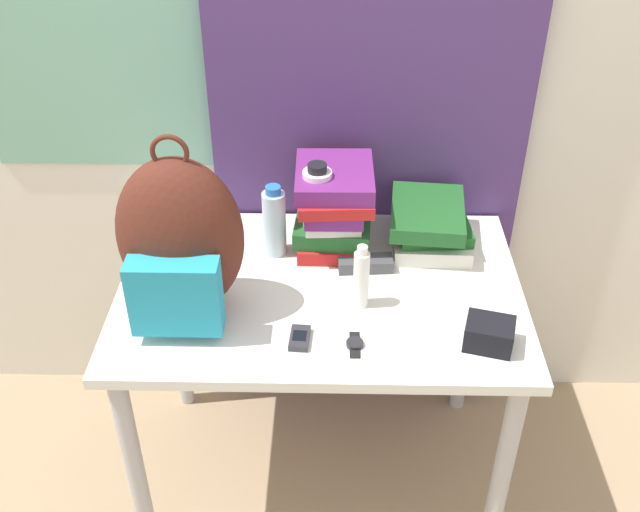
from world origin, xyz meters
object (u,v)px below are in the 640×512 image
book_stack_center (430,225)px  cell_phone (300,338)px  sports_bottle (317,211)px  backpack (180,242)px  water_bottle (274,222)px  sunglasses_case (365,264)px  book_stack_left (333,205)px  sunscreen_bottle (361,278)px  wristwatch (355,344)px  camera_pouch (489,334)px

book_stack_center → cell_phone: 0.56m
sports_bottle → backpack: bearing=-141.3°
backpack → water_bottle: backpack is taller
book_stack_center → sunglasses_case: size_ratio=1.85×
book_stack_center → book_stack_left: bearing=-179.5°
book_stack_center → backpack: bearing=-154.4°
sports_bottle → sunscreen_bottle: 0.27m
water_bottle → sports_bottle: sports_bottle is taller
water_bottle → sunglasses_case: size_ratio=1.39×
book_stack_center → sunscreen_bottle: (-0.20, -0.28, 0.02)m
sunscreen_bottle → sunglasses_case: sunscreen_bottle is taller
backpack → sunscreen_bottle: bearing=3.2°
wristwatch → sunglasses_case: bearing=83.7°
sunglasses_case → wristwatch: (-0.03, -0.31, -0.01)m
sunglasses_case → wristwatch: size_ratio=1.66×
book_stack_center → sports_bottle: 0.33m
sports_bottle → sunscreen_bottle: sports_bottle is taller
sports_bottle → cell_phone: bearing=-95.2°
sunscreen_bottle → wristwatch: sunscreen_bottle is taller
cell_phone → wristwatch: 0.13m
cell_phone → backpack: bearing=157.8°
water_bottle → wristwatch: (0.22, -0.39, -0.10)m
book_stack_center → wristwatch: 0.50m
water_bottle → cell_phone: size_ratio=2.46×
book_stack_center → cell_phone: bearing=-129.5°
camera_pouch → wristwatch: 0.32m
water_bottle → sunscreen_bottle: size_ratio=1.17×
sports_bottle → wristwatch: 0.43m
book_stack_left → cell_phone: size_ratio=3.35×
camera_pouch → sunglasses_case: bearing=133.5°
backpack → water_bottle: size_ratio=2.27×
backpack → book_stack_center: 0.73m
wristwatch → book_stack_center: bearing=63.6°
water_bottle → sunglasses_case: water_bottle is taller
sunscreen_bottle → camera_pouch: bearing=-26.0°
book_stack_center → camera_pouch: size_ratio=2.12×
sunglasses_case → cell_phone: bearing=-119.5°
book_stack_left → book_stack_center: size_ratio=1.02×
book_stack_center → camera_pouch: 0.45m
backpack → book_stack_center: bearing=25.6°
book_stack_left → wristwatch: (0.06, -0.44, -0.12)m
backpack → wristwatch: 0.49m
water_bottle → sports_bottle: size_ratio=0.76×
book_stack_center → sports_bottle: bearing=-171.5°
book_stack_center → sunscreen_bottle: bearing=-125.4°
camera_pouch → wristwatch: camera_pouch is taller
backpack → wristwatch: (0.43, -0.13, -0.20)m
book_stack_left → book_stack_center: 0.28m
cell_phone → sunglasses_case: bearing=60.5°
sunscreen_bottle → camera_pouch: sunscreen_bottle is taller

